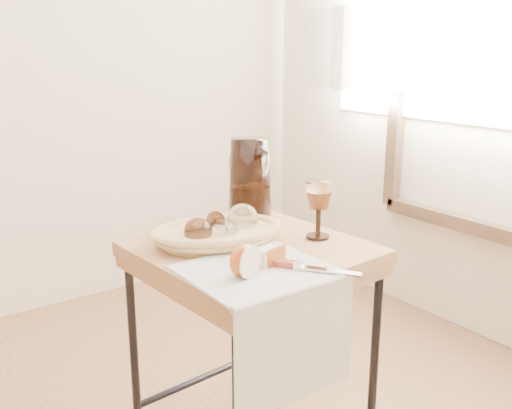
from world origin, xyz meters
TOP-DOWN VIEW (x-y plane):
  - side_table at (0.53, 0.32)m, footprint 0.58×0.58m
  - tea_towel at (0.43, 0.16)m, footprint 0.33×0.30m
  - bread_basket at (0.46, 0.39)m, footprint 0.36×0.29m
  - goblet_lying_a at (0.43, 0.40)m, footprint 0.15×0.13m
  - goblet_lying_b at (0.51, 0.37)m, footprint 0.16×0.15m
  - pitcher at (0.65, 0.51)m, footprint 0.20×0.27m
  - wine_goblet at (0.72, 0.27)m, footprint 0.10×0.10m
  - apple_half at (0.38, 0.15)m, footprint 0.09×0.07m
  - apple_wedge at (0.47, 0.18)m, footprint 0.07×0.05m
  - table_knife at (0.52, 0.10)m, footprint 0.16×0.23m

SIDE VIEW (x-z plane):
  - side_table at x=0.53m, z-range 0.00..0.69m
  - tea_towel at x=0.43m, z-range 0.69..0.70m
  - table_knife at x=0.52m, z-range 0.70..0.72m
  - bread_basket at x=0.46m, z-range 0.69..0.74m
  - apple_wedge at x=0.47m, z-range 0.70..0.74m
  - apple_half at x=0.38m, z-range 0.70..0.78m
  - goblet_lying_a at x=0.43m, z-range 0.70..0.78m
  - goblet_lying_b at x=0.51m, z-range 0.70..0.79m
  - wine_goblet at x=0.72m, z-range 0.69..0.86m
  - pitcher at x=0.65m, z-range 0.67..0.97m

